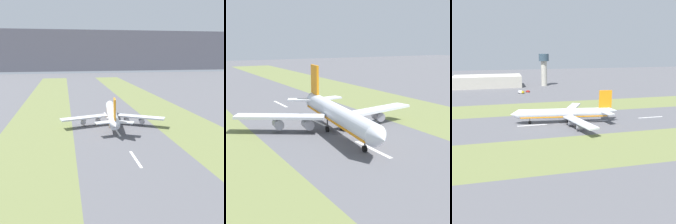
# 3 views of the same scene
# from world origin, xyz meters

# --- Properties ---
(ground_plane) EXTENTS (800.00, 800.00, 0.00)m
(ground_plane) POSITION_xyz_m (0.00, 0.00, 0.00)
(ground_plane) COLOR #56565B
(centreline_dash_near) EXTENTS (1.20, 18.00, 0.01)m
(centreline_dash_near) POSITION_xyz_m (0.00, -64.32, 0.01)
(centreline_dash_near) COLOR silver
(centreline_dash_near) RESTS_ON ground
(centreline_dash_mid) EXTENTS (1.20, 18.00, 0.01)m
(centreline_dash_mid) POSITION_xyz_m (0.00, -24.32, 0.01)
(centreline_dash_mid) COLOR silver
(centreline_dash_mid) RESTS_ON ground
(centreline_dash_far) EXTENTS (1.20, 18.00, 0.01)m
(centreline_dash_far) POSITION_xyz_m (0.00, 15.68, 0.01)
(centreline_dash_far) COLOR silver
(centreline_dash_far) RESTS_ON ground
(airplane_main_jet) EXTENTS (63.63, 67.16, 20.20)m
(airplane_main_jet) POSITION_xyz_m (0.36, -6.21, 6.02)
(airplane_main_jet) COLOR silver
(airplane_main_jet) RESTS_ON ground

